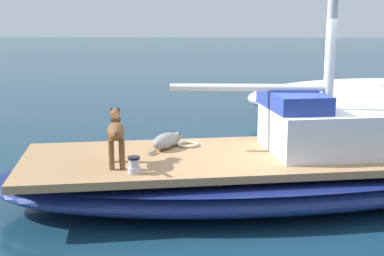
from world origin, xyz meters
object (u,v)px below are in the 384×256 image
(dog_brown, at_px, (116,132))
(coiled_rope, at_px, (188,144))
(dog_grey, at_px, (167,141))
(sailboat_main, at_px, (263,175))
(deck_winch, at_px, (134,166))

(dog_brown, distance_m, coiled_rope, 1.40)
(dog_grey, distance_m, coiled_rope, 0.34)
(sailboat_main, bearing_deg, coiled_rope, -109.41)
(sailboat_main, bearing_deg, deck_winch, -58.34)
(deck_winch, relative_size, coiled_rope, 0.65)
(sailboat_main, xyz_separation_m, coiled_rope, (-0.38, -1.08, 0.35))
(deck_winch, distance_m, coiled_rope, 1.53)
(sailboat_main, relative_size, coiled_rope, 23.35)
(dog_brown, height_order, deck_winch, dog_brown)
(sailboat_main, distance_m, dog_grey, 1.47)
(deck_winch, bearing_deg, dog_brown, -143.80)
(dog_brown, distance_m, deck_winch, 0.57)
(sailboat_main, distance_m, coiled_rope, 1.19)
(dog_brown, bearing_deg, sailboat_main, 108.32)
(sailboat_main, bearing_deg, dog_brown, -71.68)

